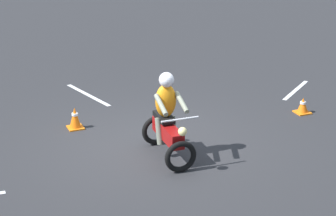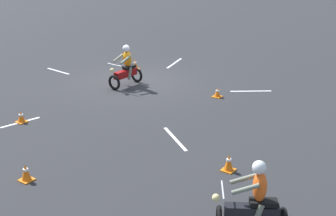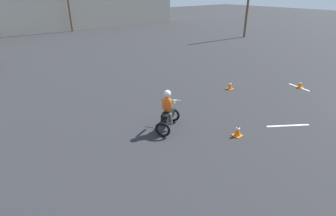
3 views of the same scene
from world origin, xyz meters
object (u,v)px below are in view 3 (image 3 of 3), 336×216
Objects in this scene: traffic_cone_near_left at (238,131)px; traffic_cone_near_right at (300,84)px; traffic_cone_mid_center at (230,85)px; motorcycle_rider_background at (168,112)px.

traffic_cone_near_left reaches higher than traffic_cone_near_right.
traffic_cone_near_left reaches higher than traffic_cone_mid_center.
traffic_cone_near_right is (7.04, 1.04, -0.05)m from traffic_cone_near_left.
motorcycle_rider_background is at bearing -166.68° from traffic_cone_mid_center.
traffic_cone_near_left is 7.11m from traffic_cone_near_right.
traffic_cone_near_left is at bearing -138.35° from traffic_cone_mid_center.
motorcycle_rider_background is 2.74m from traffic_cone_near_left.
motorcycle_rider_background is at bearing 173.20° from traffic_cone_near_right.
traffic_cone_near_left is 1.03× the size of traffic_cone_mid_center.
motorcycle_rider_background is 4.46× the size of traffic_cone_near_right.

